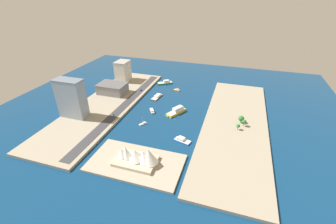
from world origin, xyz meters
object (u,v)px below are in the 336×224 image
Objects in this scene: barge_flat_brown at (157,97)px; traffic_light_waterfront at (115,117)px; sailboat_small_white at (143,124)px; opera_landmark at (139,157)px; ferry_yellow_fast at (177,111)px; tower_tall_glass at (71,98)px; ferry_green_doubledeck at (165,83)px; water_taxi_orange at (177,90)px; hotel_broad_white at (123,71)px; hatchback_blue at (141,90)px; yacht_sleek_gray at (152,111)px; catamaran_blue at (182,140)px; warehouse_low_gray at (112,88)px; sedan_silver at (113,115)px.

traffic_light_waterfront reaches higher than barge_flat_brown.
opera_landmark is (-23.27, 63.51, 8.08)m from sailboat_small_white.
ferry_yellow_fast is 0.62× the size of tower_tall_glass.
ferry_green_doubledeck is 154.98m from tower_tall_glass.
tower_tall_glass is (95.15, 114.65, 24.67)m from water_taxi_orange.
traffic_light_waterfront reaches higher than water_taxi_orange.
sailboat_small_white is 140.67m from hotel_broad_white.
ferry_yellow_fast reaches higher than hatchback_blue.
hatchback_blue is 0.69× the size of traffic_light_waterfront.
sailboat_small_white is 68.12m from opera_landmark.
water_taxi_orange is (-11.40, -103.37, 0.44)m from sailboat_small_white.
sailboat_small_white reaches higher than hatchback_blue.
yacht_sleek_gray is at bearing -131.23° from traffic_light_waterfront.
catamaran_blue is at bearing 136.76° from yacht_sleek_gray.
water_taxi_orange is 0.27× the size of warehouse_low_gray.
hotel_broad_white is at bearing -66.87° from traffic_light_waterfront.
opera_landmark is (-32.48, 135.60, 7.59)m from barge_flat_brown.
catamaran_blue is 4.33× the size of sedan_silver.
warehouse_low_gray is 6.17× the size of traffic_light_waterfront.
traffic_light_waterfront is at bearing 135.62° from sedan_silver.
traffic_light_waterfront is at bearing 9.13° from sailboat_small_white.
traffic_light_waterfront is at bearing 68.03° from water_taxi_orange.
catamaran_blue is 95.29m from sedan_silver.
catamaran_blue is 59.08m from ferry_yellow_fast.
ferry_green_doubledeck is 0.76× the size of hotel_broad_white.
barge_flat_brown is 2.10× the size of sailboat_small_white.
hotel_broad_white is 56.08m from hatchback_blue.
opera_landmark reaches higher than sailboat_small_white.
water_taxi_orange is (-12.21, -72.53, -0.03)m from yacht_sleek_gray.
opera_landmark is (6.57, 100.44, 6.07)m from ferry_yellow_fast.
hatchback_blue is (28.98, -9.63, 2.34)m from barge_flat_brown.
sedan_silver is at bearing 87.59° from hatchback_blue.
barge_flat_brown is 2.14× the size of water_taxi_orange.
water_taxi_orange is at bearing 139.75° from ferry_green_doubledeck.
sailboat_small_white is at bearing -172.33° from tower_tall_glass.
warehouse_low_gray is at bearing -23.10° from yacht_sleek_gray.
catamaran_blue is 137.39m from tower_tall_glass.
warehouse_low_gray reaches higher than ferry_green_doubledeck.
yacht_sleek_gray is at bearing 98.21° from ferry_green_doubledeck.
warehouse_low_gray is 1.25× the size of hotel_broad_white.
water_taxi_orange is (18.45, -66.45, -1.57)m from ferry_yellow_fast.
catamaran_blue is 4.22× the size of hatchback_blue.
yacht_sleek_gray is at bearing 101.51° from barge_flat_brown.
traffic_light_waterfront is (83.67, -12.90, 5.61)m from catamaran_blue.
yacht_sleek_gray is at bearing -153.08° from tower_tall_glass.
hotel_broad_white is at bearing -44.27° from catamaran_blue.
sailboat_small_white reaches higher than ferry_green_doubledeck.
barge_flat_brown is at bearing -171.33° from warehouse_low_gray.
catamaran_blue is 187.79m from hotel_broad_white.
hotel_broad_white reaches higher than yacht_sleek_gray.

